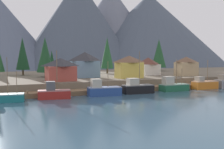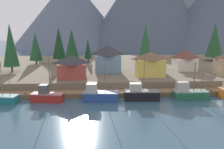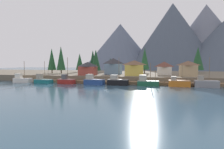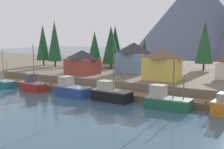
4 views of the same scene
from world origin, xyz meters
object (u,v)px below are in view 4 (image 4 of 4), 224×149
(fishing_boat_green, at_px, (167,101))
(house_blue, at_px, (134,57))
(house_yellow, at_px, (162,64))
(conifer_far_left, at_px, (205,42))
(fishing_boat_blue, at_px, (72,89))
(fishing_boat_black, at_px, (111,94))
(conifer_back_left, at_px, (95,45))
(conifer_centre, at_px, (55,41))
(conifer_near_left, at_px, (111,45))
(conifer_near_right, at_px, (115,42))
(house_red, at_px, (82,62))
(conifer_mid_left, at_px, (144,49))
(fishing_boat_red, at_px, (32,85))
(fishing_boat_teal, at_px, (2,82))
(conifer_mid_right, at_px, (43,42))

(fishing_boat_green, height_order, house_blue, house_blue)
(house_yellow, relative_size, conifer_far_left, 0.57)
(fishing_boat_blue, bearing_deg, house_yellow, 50.96)
(fishing_boat_black, relative_size, house_yellow, 1.30)
(conifer_back_left, height_order, conifer_centre, conifer_centre)
(conifer_near_left, bearing_deg, conifer_near_right, 115.20)
(fishing_boat_black, distance_m, house_red, 19.51)
(conifer_near_left, xyz_separation_m, conifer_mid_left, (4.48, 12.24, -1.72))
(fishing_boat_red, bearing_deg, conifer_far_left, 62.11)
(fishing_boat_black, relative_size, conifer_far_left, 0.74)
(conifer_near_right, relative_size, conifer_mid_left, 1.49)
(house_red, distance_m, conifer_centre, 20.34)
(house_yellow, distance_m, conifer_centre, 38.16)
(fishing_boat_black, height_order, conifer_near_left, conifer_near_left)
(fishing_boat_teal, distance_m, conifer_far_left, 51.06)
(fishing_boat_black, bearing_deg, fishing_boat_teal, -175.82)
(fishing_boat_green, height_order, house_yellow, house_yellow)
(fishing_boat_teal, xyz_separation_m, house_yellow, (33.43, 12.61, 4.60))
(fishing_boat_black, height_order, house_blue, house_blue)
(conifer_mid_right, bearing_deg, conifer_mid_left, 32.06)
(fishing_boat_blue, xyz_separation_m, fishing_boat_black, (8.63, 0.21, 0.02))
(fishing_boat_teal, xyz_separation_m, fishing_boat_green, (39.17, 0.32, 0.13))
(conifer_back_left, bearing_deg, fishing_boat_red, -75.52)
(fishing_boat_red, distance_m, house_red, 13.24)
(fishing_boat_teal, height_order, conifer_back_left, conifer_back_left)
(fishing_boat_green, distance_m, conifer_mid_left, 44.66)
(fishing_boat_green, height_order, conifer_near_left, conifer_near_left)
(house_yellow, relative_size, conifer_near_right, 0.61)
(conifer_mid_right, bearing_deg, fishing_boat_blue, -37.64)
(conifer_back_left, bearing_deg, house_blue, -36.05)
(house_yellow, bearing_deg, fishing_boat_teal, -159.34)
(fishing_boat_green, height_order, conifer_mid_left, conifer_mid_left)
(house_yellow, height_order, conifer_mid_right, conifer_mid_right)
(fishing_boat_red, bearing_deg, fishing_boat_blue, 8.85)
(conifer_mid_left, bearing_deg, house_yellow, -58.42)
(fishing_boat_teal, height_order, house_yellow, house_yellow)
(fishing_boat_green, xyz_separation_m, house_red, (-25.29, 11.61, 4.15))
(fishing_boat_teal, xyz_separation_m, conifer_back_left, (0.04, 37.11, 7.29))
(fishing_boat_green, height_order, conifer_near_right, conifer_near_right)
(conifer_mid_right, relative_size, conifer_back_left, 1.17)
(fishing_boat_blue, relative_size, fishing_boat_black, 0.77)
(conifer_back_left, bearing_deg, conifer_mid_right, -121.12)
(conifer_mid_right, distance_m, conifer_back_left, 17.21)
(house_blue, distance_m, conifer_mid_right, 32.15)
(house_red, relative_size, house_blue, 0.96)
(house_yellow, relative_size, house_blue, 1.01)
(conifer_mid_left, bearing_deg, fishing_boat_blue, -85.68)
(fishing_boat_black, xyz_separation_m, house_red, (-15.02, 11.77, 4.09))
(fishing_boat_teal, height_order, fishing_boat_black, fishing_boat_black)
(fishing_boat_green, height_order, house_red, house_red)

